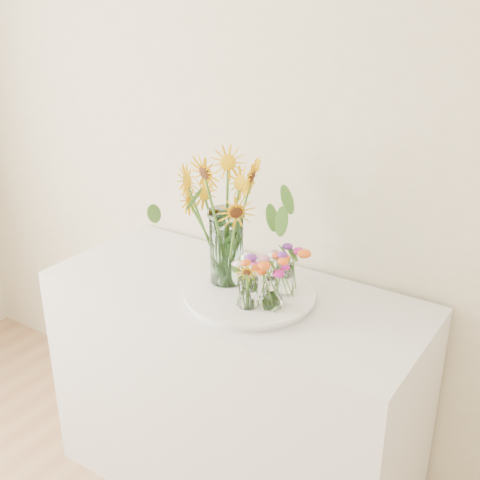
{
  "coord_description": "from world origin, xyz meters",
  "views": [
    {
      "loc": [
        1.03,
        0.34,
        1.91
      ],
      "look_at": [
        -0.0,
        1.88,
        1.13
      ],
      "focal_mm": 45.0,
      "sensor_mm": 36.0,
      "label": 1
    }
  ],
  "objects_px": {
    "tray": "(250,296)",
    "small_vase_a": "(248,293)",
    "counter": "(234,392)",
    "small_vase_c": "(285,279)",
    "small_vase_b": "(271,293)",
    "mason_jar": "(226,247)"
  },
  "relations": [
    {
      "from": "tray",
      "to": "small_vase_a",
      "type": "relative_size",
      "value": 3.94
    },
    {
      "from": "counter",
      "to": "small_vase_a",
      "type": "bearing_deg",
      "value": -40.17
    },
    {
      "from": "counter",
      "to": "small_vase_c",
      "type": "bearing_deg",
      "value": 10.92
    },
    {
      "from": "small_vase_b",
      "to": "small_vase_c",
      "type": "distance_m",
      "value": 0.12
    },
    {
      "from": "counter",
      "to": "small_vase_a",
      "type": "xyz_separation_m",
      "value": [
        0.14,
        -0.12,
        0.53
      ]
    },
    {
      "from": "small_vase_b",
      "to": "tray",
      "type": "bearing_deg",
      "value": 155.14
    },
    {
      "from": "mason_jar",
      "to": "small_vase_c",
      "type": "distance_m",
      "value": 0.23
    },
    {
      "from": "small_vase_b",
      "to": "mason_jar",
      "type": "bearing_deg",
      "value": 161.24
    },
    {
      "from": "tray",
      "to": "small_vase_a",
      "type": "bearing_deg",
      "value": -60.65
    },
    {
      "from": "tray",
      "to": "small_vase_c",
      "type": "bearing_deg",
      "value": 34.81
    },
    {
      "from": "tray",
      "to": "small_vase_c",
      "type": "distance_m",
      "value": 0.14
    },
    {
      "from": "small_vase_a",
      "to": "small_vase_c",
      "type": "relative_size",
      "value": 1.01
    },
    {
      "from": "mason_jar",
      "to": "small_vase_a",
      "type": "relative_size",
      "value": 2.53
    },
    {
      "from": "tray",
      "to": "small_vase_c",
      "type": "relative_size",
      "value": 3.98
    },
    {
      "from": "counter",
      "to": "tray",
      "type": "height_order",
      "value": "tray"
    },
    {
      "from": "small_vase_a",
      "to": "small_vase_c",
      "type": "bearing_deg",
      "value": 72.4
    },
    {
      "from": "counter",
      "to": "small_vase_b",
      "type": "bearing_deg",
      "value": -22.33
    },
    {
      "from": "small_vase_b",
      "to": "small_vase_c",
      "type": "height_order",
      "value": "small_vase_b"
    },
    {
      "from": "small_vase_c",
      "to": "mason_jar",
      "type": "bearing_deg",
      "value": -168.56
    },
    {
      "from": "tray",
      "to": "small_vase_b",
      "type": "relative_size",
      "value": 3.74
    },
    {
      "from": "counter",
      "to": "small_vase_b",
      "type": "distance_m",
      "value": 0.58
    },
    {
      "from": "tray",
      "to": "small_vase_a",
      "type": "xyz_separation_m",
      "value": [
        0.05,
        -0.09,
        0.07
      ]
    }
  ]
}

